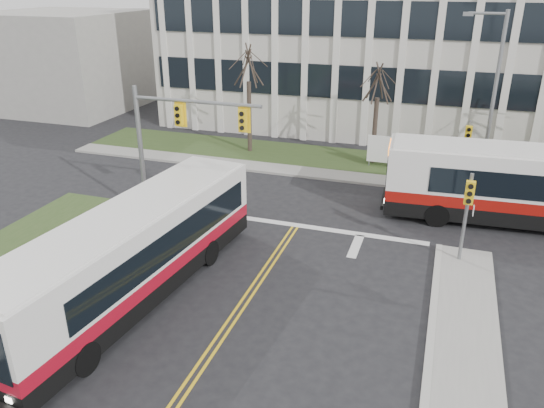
{
  "coord_description": "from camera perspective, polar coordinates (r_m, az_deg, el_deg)",
  "views": [
    {
      "loc": [
        5.98,
        -13.28,
        10.63
      ],
      "look_at": [
        -0.4,
        5.81,
        2.0
      ],
      "focal_mm": 35.0,
      "sensor_mm": 36.0,
      "label": 1
    }
  ],
  "objects": [
    {
      "name": "bus_cross",
      "position": [
        26.91,
        26.46,
        1.44
      ],
      "size": [
        13.35,
        3.69,
        3.52
      ],
      "primitive_type": null,
      "rotation": [
        0.0,
        0.0,
        -1.51
      ],
      "color": "silver",
      "rests_on": "ground"
    },
    {
      "name": "building_annex",
      "position": [
        51.08,
        -21.19,
        14.26
      ],
      "size": [
        12.0,
        12.0,
        8.0
      ],
      "primitive_type": "cube",
      "color": "#9E9B93",
      "rests_on": "ground"
    },
    {
      "name": "office_building",
      "position": [
        43.54,
        17.79,
        16.07
      ],
      "size": [
        40.0,
        16.0,
        12.0
      ],
      "primitive_type": "cube",
      "color": "beige",
      "rests_on": "ground"
    },
    {
      "name": "bus_main",
      "position": [
        19.29,
        -14.77,
        -5.4
      ],
      "size": [
        3.95,
        12.56,
        3.29
      ],
      "primitive_type": null,
      "rotation": [
        0.0,
        0.0,
        -0.1
      ],
      "color": "silver",
      "rests_on": "ground"
    },
    {
      "name": "building_lawn",
      "position": [
        33.03,
        15.81,
        3.65
      ],
      "size": [
        44.0,
        5.0,
        0.12
      ],
      "primitive_type": "cube",
      "color": "#2E431C",
      "rests_on": "ground"
    },
    {
      "name": "streetlight",
      "position": [
        30.04,
        22.5,
        11.07
      ],
      "size": [
        2.15,
        0.25,
        9.2
      ],
      "color": "slate",
      "rests_on": "ground"
    },
    {
      "name": "tree_left",
      "position": [
        33.88,
        -2.54,
        14.51
      ],
      "size": [
        1.8,
        1.8,
        7.7
      ],
      "color": "#42352B",
      "rests_on": "ground"
    },
    {
      "name": "tree_mid",
      "position": [
        32.24,
        11.35,
        12.51
      ],
      "size": [
        1.8,
        1.8,
        6.82
      ],
      "color": "#42352B",
      "rests_on": "ground"
    },
    {
      "name": "signal_pole_near",
      "position": [
        21.79,
        20.27,
        -0.21
      ],
      "size": [
        0.34,
        0.39,
        3.8
      ],
      "color": "slate",
      "rests_on": "ground"
    },
    {
      "name": "signal_pole_far",
      "position": [
        29.83,
        20.19,
        5.96
      ],
      "size": [
        0.34,
        0.39,
        3.8
      ],
      "color": "slate",
      "rests_on": "ground"
    },
    {
      "name": "mast_arm_signal",
      "position": [
        24.35,
        -10.81,
        7.63
      ],
      "size": [
        6.11,
        0.38,
        6.2
      ],
      "color": "slate",
      "rests_on": "ground"
    },
    {
      "name": "sidewalk_cross",
      "position": [
        30.39,
        15.45,
        2.01
      ],
      "size": [
        44.0,
        1.6,
        0.14
      ],
      "primitive_type": "cube",
      "color": "#9E9B93",
      "rests_on": "ground"
    },
    {
      "name": "newspaper_box_red",
      "position": [
        20.78,
        -23.04,
        -8.11
      ],
      "size": [
        0.52,
        0.47,
        0.95
      ],
      "primitive_type": "cube",
      "rotation": [
        0.0,
        0.0,
        0.04
      ],
      "color": "#B01628",
      "rests_on": "ground"
    },
    {
      "name": "directory_sign",
      "position": [
        32.39,
        11.54,
        5.75
      ],
      "size": [
        1.5,
        0.12,
        2.0
      ],
      "color": "slate",
      "rests_on": "ground"
    },
    {
      "name": "ground",
      "position": [
        18.03,
        -4.78,
        -13.01
      ],
      "size": [
        120.0,
        120.0,
        0.0
      ],
      "primitive_type": "plane",
      "color": "black",
      "rests_on": "ground"
    }
  ]
}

